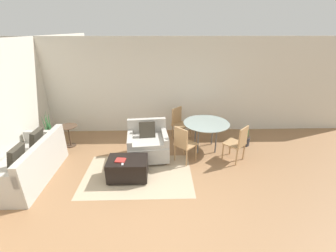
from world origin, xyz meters
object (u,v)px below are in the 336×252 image
object	(u,v)px
tv_remote_primary	(123,163)
dining_chair_far_left	(179,121)
couch	(29,166)
potted_plant_small	(245,139)
side_table	(69,132)
dining_chair_near_right	(238,142)
armchair	(148,144)
book_stack	(120,160)
dining_chair_near_left	(183,142)
potted_plant	(51,138)
ottoman	(128,168)
dining_table	(206,125)

from	to	relation	value
tv_remote_primary	dining_chair_far_left	distance (m)	2.40
couch	tv_remote_primary	bearing A→B (deg)	-5.94
potted_plant_small	tv_remote_primary	bearing A→B (deg)	-153.07
side_table	dining_chair_near_right	world-z (taller)	dining_chair_near_right
armchair	book_stack	distance (m)	1.03
tv_remote_primary	side_table	bearing A→B (deg)	135.97
dining_chair_near_left	potted_plant_small	xyz separation A→B (m)	(1.75, 0.79, -0.33)
book_stack	potted_plant	size ratio (longest dim) A/B	0.22
book_stack	potted_plant_small	world-z (taller)	potted_plant_small
potted_plant	side_table	size ratio (longest dim) A/B	1.73
potted_plant	dining_chair_near_left	xyz separation A→B (m)	(3.47, -0.88, 0.27)
book_stack	potted_plant	xyz separation A→B (m)	(-2.13, 1.52, -0.22)
armchair	ottoman	world-z (taller)	armchair
side_table	dining_chair_near_left	world-z (taller)	dining_chair_near_left
dining_chair_near_right	potted_plant_small	bearing A→B (deg)	58.98
book_stack	potted_plant_small	bearing A→B (deg)	24.97
couch	ottoman	world-z (taller)	couch
couch	potted_plant	xyz separation A→B (m)	(-0.19, 1.42, -0.06)
ottoman	dining_table	distance (m)	2.27
ottoman	potted_plant	distance (m)	2.70
tv_remote_primary	dining_chair_near_left	bearing A→B (deg)	30.25
dining_chair_near_left	dining_chair_far_left	size ratio (longest dim) A/B	1.00
book_stack	tv_remote_primary	bearing A→B (deg)	-60.27
tv_remote_primary	book_stack	bearing A→B (deg)	119.73
tv_remote_primary	dining_chair_near_left	xyz separation A→B (m)	(1.29, 0.75, 0.06)
side_table	book_stack	bearing A→B (deg)	-43.19
ottoman	dining_table	bearing A→B (deg)	33.89
armchair	book_stack	bearing A→B (deg)	-119.45
book_stack	dining_chair_near_left	xyz separation A→B (m)	(1.34, 0.65, 0.05)
book_stack	dining_chair_near_right	size ratio (longest dim) A/B	0.24
side_table	dining_chair_far_left	size ratio (longest dim) A/B	0.65
book_stack	dining_chair_near_left	bearing A→B (deg)	25.76
ottoman	tv_remote_primary	bearing A→B (deg)	-116.56
armchair	ottoman	xyz separation A→B (m)	(-0.37, -0.85, -0.11)
couch	potted_plant	bearing A→B (deg)	97.74
tv_remote_primary	dining_table	size ratio (longest dim) A/B	0.12
tv_remote_primary	dining_table	bearing A→B (deg)	35.81
couch	side_table	size ratio (longest dim) A/B	3.20
dining_table	dining_chair_near_left	xyz separation A→B (m)	(-0.64, -0.64, -0.14)
armchair	dining_chair_near_left	xyz separation A→B (m)	(0.84, -0.24, 0.16)
dining_table	dining_chair_far_left	size ratio (longest dim) A/B	1.30
armchair	side_table	size ratio (longest dim) A/B	1.77
ottoman	dining_chair_near_right	size ratio (longest dim) A/B	0.91
dining_table	dining_chair_near_left	distance (m)	0.91
book_stack	potted_plant_small	xyz separation A→B (m)	(3.10, 1.44, -0.28)
dining_chair_far_left	potted_plant_small	size ratio (longest dim) A/B	1.48
armchair	potted_plant_small	world-z (taller)	armchair
dining_chair_near_left	tv_remote_primary	bearing A→B (deg)	-149.75
tv_remote_primary	dining_chair_near_right	xyz separation A→B (m)	(2.56, 0.75, 0.06)
potted_plant_small	side_table	bearing A→B (deg)	179.03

